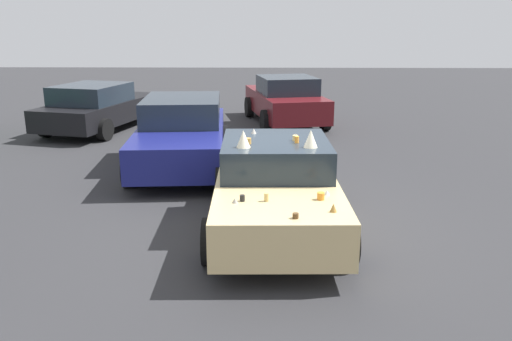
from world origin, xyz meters
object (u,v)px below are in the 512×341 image
(parked_sedan_near_right, at_px, (98,107))
(parked_sedan_row_back_center, at_px, (285,100))
(art_car_decorated, at_px, (275,184))
(parked_sedan_near_left, at_px, (182,133))

(parked_sedan_near_right, relative_size, parked_sedan_row_back_center, 1.01)
(art_car_decorated, bearing_deg, parked_sedan_near_left, -151.68)
(art_car_decorated, height_order, parked_sedan_row_back_center, art_car_decorated)
(parked_sedan_near_left, bearing_deg, parked_sedan_row_back_center, 149.95)
(art_car_decorated, relative_size, parked_sedan_near_right, 0.95)
(art_car_decorated, bearing_deg, parked_sedan_near_right, -146.96)
(art_car_decorated, distance_m, parked_sedan_near_left, 4.03)
(art_car_decorated, height_order, parked_sedan_near_right, art_car_decorated)
(parked_sedan_near_left, distance_m, parked_sedan_near_right, 5.02)
(parked_sedan_near_left, bearing_deg, art_car_decorated, 25.38)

